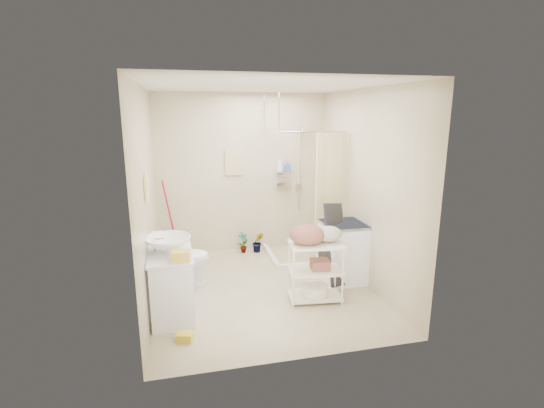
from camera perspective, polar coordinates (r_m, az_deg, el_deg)
The scene contains 23 objects.
floor at distance 5.38m, azimuth -1.30°, elevation -12.05°, with size 3.20×3.20×0.00m, color #B6AB89.
ceiling at distance 4.87m, azimuth -1.47°, elevation 16.79°, with size 2.80×3.20×0.04m, color silver.
wall_back at distance 6.52m, azimuth -4.26°, elevation 4.39°, with size 2.80×0.04×2.60m, color beige.
wall_front at distance 3.46m, azimuth 4.04°, elevation -3.55°, with size 2.80×0.04×2.60m, color beige.
wall_left at distance 4.88m, azimuth -17.68°, elevation 0.82°, with size 0.04×3.20×2.60m, color beige.
wall_right at distance 5.42m, azimuth 13.28°, elevation 2.27°, with size 0.04×3.20×2.60m, color beige.
vanity at distance 4.74m, azimuth -14.34°, elevation -11.03°, with size 0.49×0.87×0.77m, color silver.
sink at distance 4.57m, azimuth -14.77°, elevation -5.63°, with size 0.51×0.51×0.17m, color white.
counter_basket at distance 4.27m, azimuth -13.05°, elevation -7.33°, with size 0.20×0.15×0.11m, color gold.
floor_basket at distance 4.35m, azimuth -12.52°, elevation -18.06°, with size 0.23×0.18×0.12m, color gold.
toilet at distance 5.48m, azimuth -12.94°, elevation -7.73°, with size 0.41×0.73×0.74m, color white.
mop at distance 6.47m, azimuth -14.86°, elevation -2.10°, with size 0.12×0.12×1.27m, color red, non-canonical shape.
potted_plant_a at distance 6.59m, azimuth -4.19°, elevation -5.59°, with size 0.19×0.13×0.35m, color brown.
potted_plant_b at distance 6.61m, azimuth -2.05°, elevation -5.54°, with size 0.19×0.15×0.34m, color brown.
hanging_towel at distance 6.45m, azimuth -5.59°, elevation 6.06°, with size 0.28×0.03×0.42m, color #C7B98D.
towel_ring at distance 4.65m, azimuth -17.76°, elevation 2.36°, with size 0.04×0.22×0.34m, color #EFD287, non-canonical shape.
tp_holder at distance 5.08m, azimuth -16.73°, elevation -5.44°, with size 0.08×0.12×0.14m, color white, non-canonical shape.
shower at distance 6.22m, azimuth 4.33°, elevation 1.63°, with size 1.10×1.10×2.10m, color silver, non-canonical shape.
shampoo_bottle_a at distance 6.52m, azimuth 1.14°, elevation 5.73°, with size 0.10×0.10×0.25m, color silver.
shampoo_bottle_b at distance 6.58m, azimuth 2.26°, elevation 5.45°, with size 0.08×0.08×0.17m, color #3D57B7.
washing_machine at distance 5.57m, azimuth 10.27°, elevation -6.79°, with size 0.56×0.58×0.82m, color white.
laundry_rack at distance 4.93m, azimuth 6.32°, elevation -8.93°, with size 0.65×0.38×0.89m, color silver, non-canonical shape.
ironing_board at distance 5.35m, azimuth 9.30°, elevation -5.76°, with size 0.33×0.10×1.15m, color black, non-canonical shape.
Camera 1 is at (-0.99, -4.76, 2.30)m, focal length 26.00 mm.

